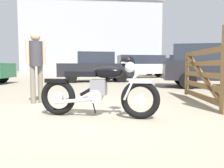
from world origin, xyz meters
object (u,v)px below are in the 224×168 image
at_px(white_estate_far, 163,67).
at_px(vintage_motorcycle, 101,88).
at_px(red_hatchback_near, 143,66).
at_px(blue_hatchback_right, 95,67).
at_px(bystander, 36,60).
at_px(silver_sedan_mid, 220,65).
at_px(timber_gate, 207,74).

bearing_deg(white_estate_far, vintage_motorcycle, 82.13).
height_order(red_hatchback_near, blue_hatchback_right, red_hatchback_near).
distance_m(bystander, blue_hatchback_right, 7.48).
bearing_deg(bystander, silver_sedan_mid, -98.69).
relative_size(vintage_motorcycle, red_hatchback_near, 0.42).
xyz_separation_m(vintage_motorcycle, silver_sedan_mid, (4.69, 5.19, 0.45)).
bearing_deg(timber_gate, white_estate_far, -7.71).
distance_m(vintage_motorcycle, red_hatchback_near, 13.86).
xyz_separation_m(bystander, red_hatchback_near, (4.41, 12.12, -0.08)).
xyz_separation_m(bystander, blue_hatchback_right, (0.91, 7.43, -0.18)).
relative_size(timber_gate, silver_sedan_mid, 0.51).
height_order(bystander, blue_hatchback_right, blue_hatchback_right).
bearing_deg(white_estate_far, blue_hatchback_right, 63.89).
bearing_deg(silver_sedan_mid, red_hatchback_near, 113.05).
xyz_separation_m(blue_hatchback_right, white_estate_far, (6.08, 8.48, 0.00)).
bearing_deg(red_hatchback_near, vintage_motorcycle, -109.61).
height_order(vintage_motorcycle, silver_sedan_mid, silver_sedan_mid).
bearing_deg(vintage_motorcycle, timber_gate, 38.05).
relative_size(bystander, silver_sedan_mid, 0.34).
xyz_separation_m(silver_sedan_mid, blue_hatchback_right, (-5.33, 3.67, -0.10)).
xyz_separation_m(silver_sedan_mid, red_hatchback_near, (-1.84, 8.36, 0.00)).
xyz_separation_m(timber_gate, bystander, (-3.87, 0.33, 0.32)).
height_order(red_hatchback_near, white_estate_far, red_hatchback_near).
xyz_separation_m(timber_gate, blue_hatchback_right, (-2.95, 7.76, 0.13)).
distance_m(vintage_motorcycle, silver_sedan_mid, 7.01).
bearing_deg(timber_gate, red_hatchback_near, 0.72).
bearing_deg(white_estate_far, red_hatchback_near, 65.16).
bearing_deg(red_hatchback_near, bystander, -117.71).
xyz_separation_m(red_hatchback_near, white_estate_far, (2.59, 3.78, -0.10)).
xyz_separation_m(bystander, silver_sedan_mid, (6.24, 3.76, -0.08)).
distance_m(timber_gate, white_estate_far, 16.53).
bearing_deg(red_hatchback_near, timber_gate, -100.22).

